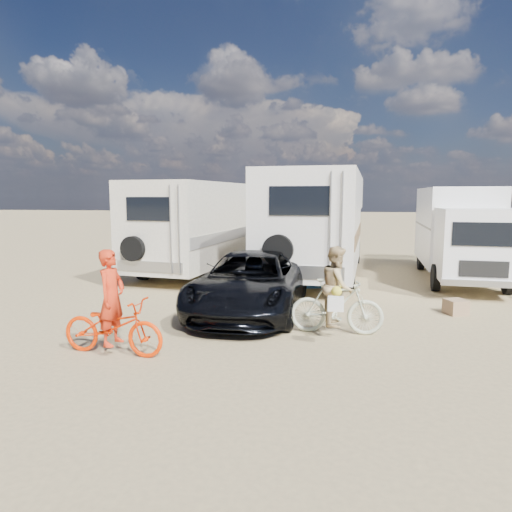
% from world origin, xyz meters
% --- Properties ---
extents(ground, '(140.00, 140.00, 0.00)m').
position_xyz_m(ground, '(0.00, 0.00, 0.00)').
color(ground, tan).
rests_on(ground, ground).
extents(rv_main, '(3.38, 9.30, 3.44)m').
position_xyz_m(rv_main, '(-0.50, 7.03, 1.72)').
color(rv_main, white).
rests_on(rv_main, ground).
extents(rv_left, '(3.39, 7.85, 3.14)m').
position_xyz_m(rv_left, '(-4.60, 6.88, 1.57)').
color(rv_left, beige).
rests_on(rv_left, ground).
extents(box_truck, '(2.53, 6.69, 2.97)m').
position_xyz_m(box_truck, '(4.00, 6.45, 1.48)').
color(box_truck, white).
rests_on(box_truck, ground).
extents(dark_suv, '(2.37, 5.03, 1.39)m').
position_xyz_m(dark_suv, '(-1.83, 1.32, 0.70)').
color(dark_suv, black).
rests_on(dark_suv, ground).
extents(bike_man, '(1.91, 0.81, 0.98)m').
position_xyz_m(bike_man, '(-3.61, -1.96, 0.49)').
color(bike_man, '#ED2E00').
rests_on(bike_man, ground).
extents(bike_woman, '(1.83, 0.55, 1.09)m').
position_xyz_m(bike_woman, '(0.15, -0.09, 0.55)').
color(bike_woman, '#B8C0A2').
rests_on(bike_woman, ground).
extents(rider_man, '(0.44, 0.63, 1.63)m').
position_xyz_m(rider_man, '(-3.61, -1.96, 0.82)').
color(rider_man, red).
rests_on(rider_man, ground).
extents(rider_woman, '(0.61, 0.77, 1.56)m').
position_xyz_m(rider_woman, '(0.15, -0.09, 0.78)').
color(rider_woman, tan).
rests_on(rider_woman, ground).
extents(cooler, '(0.71, 0.60, 0.49)m').
position_xyz_m(cooler, '(-0.53, 4.51, 0.24)').
color(cooler, '#295C95').
rests_on(cooler, ground).
extents(crate, '(0.56, 0.56, 0.34)m').
position_xyz_m(crate, '(2.85, 1.89, 0.17)').
color(crate, '#947252').
rests_on(crate, ground).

